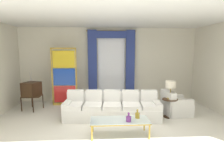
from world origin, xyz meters
TOP-DOWN VIEW (x-y plane):
  - ground_plane at (0.00, 0.00)m, footprint 16.00×16.00m
  - wall_rear at (0.00, 3.06)m, footprint 8.00×0.12m
  - ceiling_slab at (0.00, 0.80)m, footprint 8.00×7.60m
  - curtained_window at (0.10, 2.89)m, footprint 2.00×0.17m
  - couch_white_long at (-0.01, 0.73)m, footprint 2.98×1.14m
  - coffee_table at (0.09, -0.61)m, footprint 1.44×0.63m
  - bottle_blue_decanter at (0.29, -0.75)m, footprint 0.13×0.13m
  - bottle_crystal_tall at (0.54, -0.52)m, footprint 0.11×0.11m
  - vintage_tv at (-2.79, 1.79)m, footprint 0.68×0.73m
  - armchair_white at (2.07, 0.92)m, footprint 0.89×0.89m
  - stained_glass_divider at (-1.73, 2.34)m, footprint 0.95×0.05m
  - peacock_figurine at (-1.39, 1.86)m, footprint 0.44×0.60m
  - round_side_table at (1.80, 0.68)m, footprint 0.48×0.48m
  - table_lamp_brass at (1.80, 0.68)m, footprint 0.32×0.32m

SIDE VIEW (x-z plane):
  - ground_plane at x=0.00m, z-range 0.00..0.00m
  - peacock_figurine at x=-1.39m, z-range -0.03..0.47m
  - armchair_white at x=2.07m, z-range -0.11..0.69m
  - couch_white_long at x=-0.01m, z-range -0.12..0.74m
  - round_side_table at x=1.80m, z-range 0.06..0.65m
  - coffee_table at x=0.09m, z-range 0.17..0.58m
  - bottle_blue_decanter at x=0.29m, z-range 0.37..0.60m
  - bottle_crystal_tall at x=0.54m, z-range 0.37..0.61m
  - vintage_tv at x=-2.79m, z-range 0.06..1.40m
  - table_lamp_brass at x=1.80m, z-range 0.74..1.31m
  - stained_glass_divider at x=-1.73m, z-range -0.04..2.16m
  - wall_rear at x=0.00m, z-range 0.00..3.00m
  - curtained_window at x=0.10m, z-range 0.39..3.09m
  - ceiling_slab at x=0.00m, z-range 3.00..3.04m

